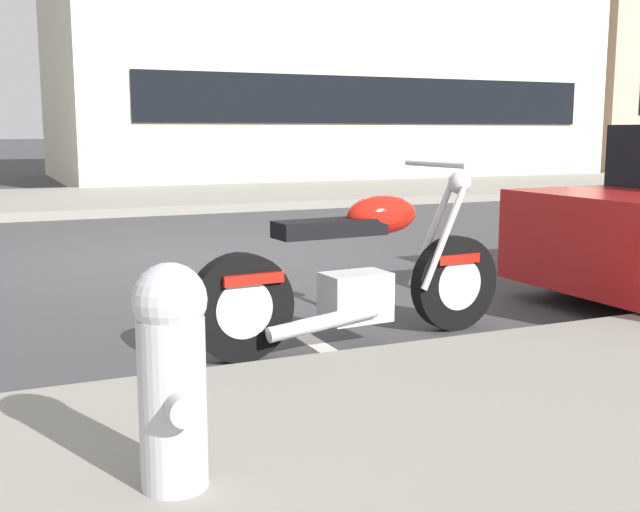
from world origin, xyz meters
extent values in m
plane|color=#3D3D3F|center=(0.00, 0.00, 0.00)|extent=(260.00, 260.00, 0.00)
cube|color=gray|center=(12.00, 6.60, 0.07)|extent=(120.00, 5.00, 0.14)
cube|color=silver|center=(0.00, -3.50, 0.00)|extent=(0.12, 2.20, 0.01)
cylinder|color=black|center=(0.98, -3.61, 0.31)|extent=(0.63, 0.16, 0.62)
cylinder|color=silver|center=(0.98, -3.61, 0.31)|extent=(0.35, 0.15, 0.34)
cylinder|color=black|center=(-0.53, -3.72, 0.31)|extent=(0.63, 0.16, 0.62)
cylinder|color=silver|center=(-0.53, -3.72, 0.31)|extent=(0.35, 0.15, 0.34)
cube|color=silver|center=(0.23, -3.66, 0.30)|extent=(0.42, 0.29, 0.30)
cube|color=black|center=(0.05, -3.68, 0.73)|extent=(0.69, 0.27, 0.10)
ellipsoid|color=#B7190F|center=(0.41, -3.65, 0.79)|extent=(0.50, 0.28, 0.24)
cube|color=#B7190F|center=(-0.48, -3.72, 0.48)|extent=(0.37, 0.21, 0.06)
cube|color=#B7190F|center=(0.96, -3.61, 0.48)|extent=(0.33, 0.18, 0.06)
cylinder|color=silver|center=(0.83, -3.55, 0.63)|extent=(0.34, 0.07, 0.65)
cylinder|color=silver|center=(0.84, -3.69, 0.63)|extent=(0.34, 0.07, 0.65)
cylinder|color=silver|center=(0.80, -3.62, 1.09)|extent=(0.08, 0.62, 0.04)
sphere|color=silver|center=(1.00, -3.61, 0.97)|extent=(0.15, 0.15, 0.15)
cylinder|color=silver|center=(-0.06, -3.83, 0.20)|extent=(0.71, 0.14, 0.16)
cylinder|color=black|center=(2.63, -2.92, 0.31)|extent=(0.63, 0.24, 0.62)
cylinder|color=#B7B7BC|center=(-1.32, -5.42, 0.42)|extent=(0.22, 0.22, 0.57)
sphere|color=#B7B7BC|center=(-1.32, -5.42, 0.77)|extent=(0.24, 0.24, 0.24)
cylinder|color=#B7B7BC|center=(-1.32, -5.28, 0.45)|extent=(0.10, 0.08, 0.10)
cylinder|color=#B7B7BC|center=(-1.32, -5.56, 0.45)|extent=(0.10, 0.08, 0.10)
cube|color=beige|center=(7.12, 13.06, 4.60)|extent=(14.04, 8.33, 9.20)
cube|color=black|center=(7.12, 8.87, 2.02)|extent=(11.79, 0.06, 1.10)
camera|label=1|loc=(-1.85, -7.82, 1.30)|focal=43.54mm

